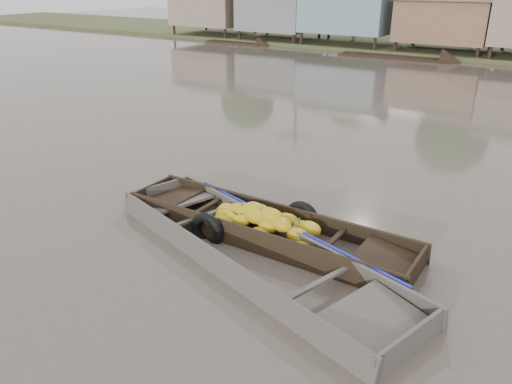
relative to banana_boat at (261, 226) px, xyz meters
The scene contains 3 objects.
ground 1.40m from the banana_boat, 80.52° to the right, with size 120.00×120.00×0.00m, color #534A3F.
banana_boat is the anchor object (origin of this frame).
viewer_boat 0.96m from the banana_boat, 64.40° to the right, with size 7.16×3.71×0.56m.
Camera 1 is at (4.63, -6.22, 4.86)m, focal length 35.00 mm.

